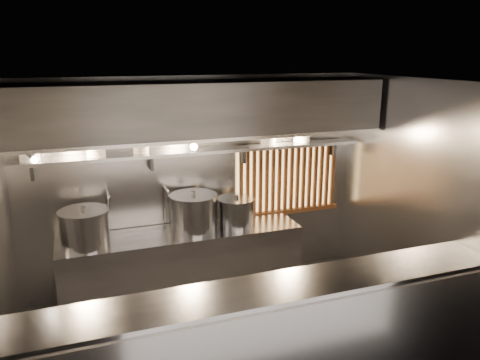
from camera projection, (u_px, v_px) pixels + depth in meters
floor at (234, 340)px, 5.16m from camera, size 4.50×4.50×0.00m
ceiling at (233, 82)px, 4.42m from camera, size 4.50×4.50×0.00m
wall_back at (197, 184)px, 6.15m from camera, size 4.50×0.00×4.50m
wall_right at (414, 199)px, 5.52m from camera, size 0.00×3.00×3.00m
serving_counter at (269, 345)px, 4.14m from camera, size 4.50×0.56×1.13m
cooking_bench at (183, 265)px, 5.97m from camera, size 3.00×0.70×0.90m
bowl_shelf at (199, 151)px, 5.86m from camera, size 4.40×0.34×0.04m
exhaust_hood at (203, 109)px, 5.52m from camera, size 4.40×0.81×0.65m
wood_screen at (288, 178)px, 6.54m from camera, size 1.56×0.09×1.04m
faucet_left at (108, 203)px, 5.68m from camera, size 0.04×0.30×0.50m
faucet_right at (165, 197)px, 5.91m from camera, size 0.04×0.30×0.50m
heat_lamp at (31, 154)px, 4.77m from camera, size 0.25×0.35×0.20m
pendant_bulb at (194, 147)px, 5.70m from camera, size 0.09×0.09×0.19m
stock_pot_left at (85, 228)px, 5.38m from camera, size 0.67×0.67×0.48m
stock_pot_mid at (194, 212)px, 5.86m from camera, size 0.74×0.74×0.51m
stock_pot_right at (236, 212)px, 6.03m from camera, size 0.50×0.50×0.41m
bowl_stack_0 at (29, 155)px, 5.21m from camera, size 0.23×0.23×0.13m
bowl_stack_1 at (96, 149)px, 5.43m from camera, size 0.23×0.23×0.17m
bowl_stack_2 at (141, 149)px, 5.61m from camera, size 0.20×0.20×0.09m
bowl_stack_3 at (268, 140)px, 6.14m from camera, size 0.22×0.22×0.13m
bowl_stack_4 at (302, 139)px, 6.31m from camera, size 0.24×0.24×0.09m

